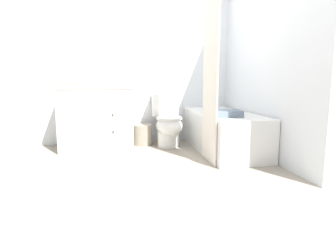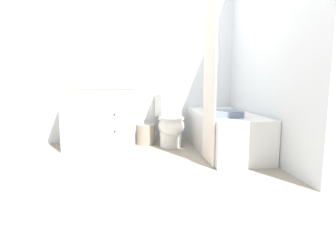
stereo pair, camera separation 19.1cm
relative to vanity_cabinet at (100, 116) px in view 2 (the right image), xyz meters
The scene contains 13 objects.
ground_plane 1.58m from the vanity_cabinet, 60.07° to the right, with size 14.00×14.00×0.00m, color gray.
wall_back 1.15m from the vanity_cabinet, 21.34° to the left, with size 8.00×0.06×2.50m.
wall_right 2.24m from the vanity_cabinet, 14.48° to the right, with size 0.05×2.58×2.50m.
vanity_cabinet is the anchor object (origin of this frame).
sink_faucet 0.49m from the vanity_cabinet, 90.00° to the left, with size 0.14×0.12×0.12m.
toilet 0.99m from the vanity_cabinet, ahead, with size 0.38×0.65×0.73m.
bathtub 1.72m from the vanity_cabinet, 15.61° to the right, with size 0.68×1.46×0.51m.
shower_curtain 1.67m from the vanity_cabinet, 34.23° to the right, with size 0.01×0.44×2.01m.
wastebasket 0.70m from the vanity_cabinet, ahead, with size 0.28×0.28×0.29m.
tissue_box 0.50m from the vanity_cabinet, 42.10° to the left, with size 0.11×0.12×0.10m.
soap_dispenser 0.62m from the vanity_cabinet, ahead, with size 0.06×0.06×0.14m.
hand_towel_folded 0.58m from the vanity_cabinet, 154.22° to the right, with size 0.24×0.17×0.06m.
bath_towel_folded 1.73m from the vanity_cabinet, 28.15° to the right, with size 0.34×0.25×0.07m.
Camera 2 is at (-0.33, -2.39, 0.95)m, focal length 28.00 mm.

